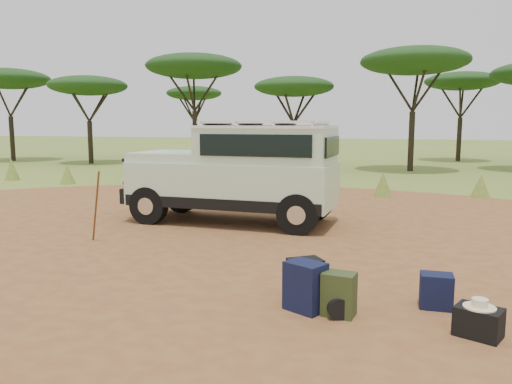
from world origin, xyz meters
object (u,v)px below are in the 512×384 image
(backpack_olive, at_px, (339,294))
(hard_case, at_px, (479,322))
(safari_vehicle, at_px, (240,174))
(backpack_black, at_px, (305,281))
(backpack_navy, at_px, (305,287))
(walking_staff, at_px, (96,207))
(duffel_navy, at_px, (436,291))

(backpack_olive, xyz_separation_m, hard_case, (1.56, -0.19, -0.10))
(safari_vehicle, height_order, backpack_olive, safari_vehicle)
(backpack_black, xyz_separation_m, backpack_olive, (0.49, -0.37, -0.02))
(backpack_olive, bearing_deg, safari_vehicle, 128.38)
(hard_case, bearing_deg, backpack_black, -171.17)
(safari_vehicle, height_order, backpack_black, safari_vehicle)
(backpack_black, distance_m, backpack_navy, 0.32)
(backpack_navy, xyz_separation_m, hard_case, (1.99, -0.24, -0.15))
(backpack_navy, height_order, backpack_olive, backpack_navy)
(walking_staff, bearing_deg, duffel_navy, -69.72)
(backpack_black, xyz_separation_m, duffel_navy, (1.65, 0.24, -0.07))
(backpack_navy, bearing_deg, backpack_olive, 20.26)
(backpack_black, relative_size, duffel_navy, 1.29)
(walking_staff, bearing_deg, backpack_black, -77.78)
(safari_vehicle, xyz_separation_m, duffel_navy, (4.13, -4.62, -0.94))
(duffel_navy, bearing_deg, hard_case, -64.04)
(backpack_navy, distance_m, backpack_olive, 0.43)
(backpack_olive, xyz_separation_m, duffel_navy, (1.17, 0.60, -0.05))
(walking_staff, relative_size, backpack_black, 2.63)
(safari_vehicle, bearing_deg, backpack_navy, -61.32)
(walking_staff, distance_m, hard_case, 7.15)
(safari_vehicle, bearing_deg, backpack_olive, -57.90)
(safari_vehicle, distance_m, walking_staff, 3.47)
(backpack_olive, bearing_deg, backpack_navy, -178.52)
(safari_vehicle, height_order, walking_staff, safari_vehicle)
(safari_vehicle, xyz_separation_m, walking_staff, (-2.08, -2.74, -0.43))
(safari_vehicle, xyz_separation_m, backpack_olive, (2.97, -5.23, -0.89))
(backpack_olive, bearing_deg, walking_staff, 162.61)
(walking_staff, xyz_separation_m, backpack_olive, (5.05, -2.48, -0.45))
(walking_staff, bearing_deg, backpack_olive, -79.08)
(walking_staff, xyz_separation_m, backpack_navy, (4.62, -2.43, -0.41))
(safari_vehicle, distance_m, backpack_olive, 6.07)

